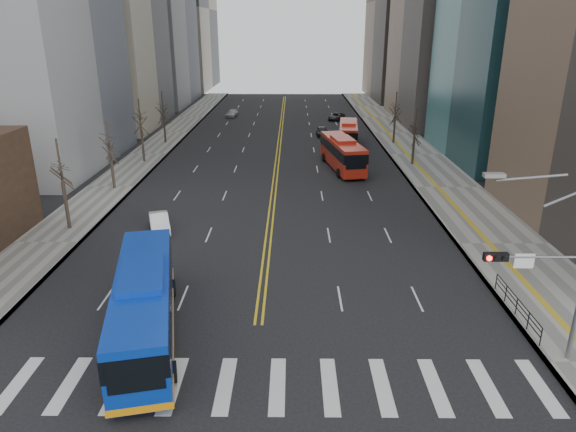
# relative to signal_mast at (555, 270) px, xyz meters

# --- Properties ---
(ground) EXTENTS (220.00, 220.00, 0.00)m
(ground) POSITION_rel_signal_mast_xyz_m (-13.77, -2.00, -4.86)
(ground) COLOR black
(sidewalk_right) EXTENTS (7.00, 130.00, 0.15)m
(sidewalk_right) POSITION_rel_signal_mast_xyz_m (3.73, 43.00, -4.78)
(sidewalk_right) COLOR slate
(sidewalk_right) RESTS_ON ground
(sidewalk_left) EXTENTS (5.00, 130.00, 0.15)m
(sidewalk_left) POSITION_rel_signal_mast_xyz_m (-30.27, 43.00, -4.78)
(sidewalk_left) COLOR slate
(sidewalk_left) RESTS_ON ground
(crosswalk) EXTENTS (26.70, 4.00, 0.01)m
(crosswalk) POSITION_rel_signal_mast_xyz_m (-13.77, -2.00, -4.85)
(crosswalk) COLOR silver
(crosswalk) RESTS_ON ground
(centerline) EXTENTS (0.55, 100.00, 0.01)m
(centerline) POSITION_rel_signal_mast_xyz_m (-13.77, 53.00, -4.85)
(centerline) COLOR gold
(centerline) RESTS_ON ground
(signal_mast) EXTENTS (5.37, 0.37, 9.39)m
(signal_mast) POSITION_rel_signal_mast_xyz_m (0.00, 0.00, 0.00)
(signal_mast) COLOR gray
(signal_mast) RESTS_ON ground
(pedestrian_railing) EXTENTS (0.06, 6.06, 1.02)m
(pedestrian_railing) POSITION_rel_signal_mast_xyz_m (0.53, 4.00, -4.03)
(pedestrian_railing) COLOR black
(pedestrian_railing) RESTS_ON sidewalk_right
(street_trees) EXTENTS (35.20, 47.20, 7.60)m
(street_trees) POSITION_rel_signal_mast_xyz_m (-20.94, 32.55, 0.02)
(street_trees) COLOR #30241D
(street_trees) RESTS_ON ground
(blue_bus) EXTENTS (5.45, 13.14, 3.72)m
(blue_bus) POSITION_rel_signal_mast_xyz_m (-19.52, 2.00, -2.90)
(blue_bus) COLOR #0B32AB
(blue_bus) RESTS_ON ground
(red_bus_near) EXTENTS (4.45, 11.68, 3.61)m
(red_bus_near) POSITION_rel_signal_mast_xyz_m (-6.24, 36.23, -2.85)
(red_bus_near) COLOR red
(red_bus_near) RESTS_ON ground
(red_bus_far) EXTENTS (3.41, 10.49, 3.29)m
(red_bus_far) POSITION_rel_signal_mast_xyz_m (-4.25, 48.90, -3.02)
(red_bus_far) COLOR red
(red_bus_far) RESTS_ON ground
(car_white) EXTENTS (2.63, 4.36, 1.36)m
(car_white) POSITION_rel_signal_mast_xyz_m (-22.49, 16.88, -4.18)
(car_white) COLOR white
(car_white) RESTS_ON ground
(car_dark_mid) EXTENTS (1.75, 4.18, 1.41)m
(car_dark_mid) POSITION_rel_signal_mast_xyz_m (-7.47, 55.32, -4.15)
(car_dark_mid) COLOR black
(car_dark_mid) RESTS_ON ground
(car_silver) EXTENTS (2.25, 4.33, 1.20)m
(car_silver) POSITION_rel_signal_mast_xyz_m (-22.96, 72.74, -4.26)
(car_silver) COLOR #A9A9AF
(car_silver) RESTS_ON ground
(car_dark_far) EXTENTS (3.54, 4.84, 1.22)m
(car_dark_far) POSITION_rel_signal_mast_xyz_m (-4.20, 69.69, -4.25)
(car_dark_far) COLOR black
(car_dark_far) RESTS_ON ground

